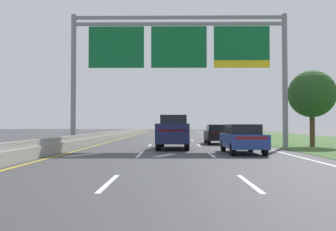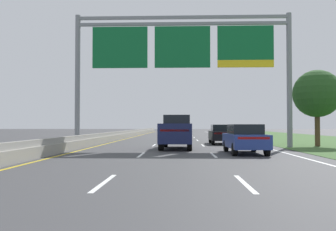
{
  "view_description": "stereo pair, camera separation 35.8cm",
  "coord_description": "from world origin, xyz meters",
  "px_view_note": "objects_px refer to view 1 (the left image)",
  "views": [
    {
      "loc": [
        -0.18,
        0.9,
        1.52
      ],
      "look_at": [
        -0.34,
        15.88,
        1.92
      ],
      "focal_mm": 38.85,
      "sensor_mm": 36.0,
      "label": 1
    },
    {
      "loc": [
        0.18,
        0.91,
        1.52
      ],
      "look_at": [
        -0.34,
        15.88,
        1.92
      ],
      "focal_mm": 38.85,
      "sensor_mm": 36.0,
      "label": 2
    }
  ],
  "objects_px": {
    "car_blue_right_lane_sedan": "(242,138)",
    "car_black_right_lane_sedan": "(217,134)",
    "car_darkgreen_centre_lane_sedan": "(173,132)",
    "overhead_sign_gantry": "(179,53)",
    "pickup_truck_navy": "(173,132)",
    "roadside_tree_mid": "(312,94)"
  },
  "relations": [
    {
      "from": "car_black_right_lane_sedan",
      "to": "roadside_tree_mid",
      "type": "height_order",
      "value": "roadside_tree_mid"
    },
    {
      "from": "overhead_sign_gantry",
      "to": "car_black_right_lane_sedan",
      "type": "height_order",
      "value": "overhead_sign_gantry"
    },
    {
      "from": "overhead_sign_gantry",
      "to": "car_darkgreen_centre_lane_sedan",
      "type": "xyz_separation_m",
      "value": [
        -0.36,
        11.05,
        -5.75
      ]
    },
    {
      "from": "car_black_right_lane_sedan",
      "to": "car_darkgreen_centre_lane_sedan",
      "type": "distance_m",
      "value": 7.42
    },
    {
      "from": "car_black_right_lane_sedan",
      "to": "car_blue_right_lane_sedan",
      "type": "relative_size",
      "value": 1.0
    },
    {
      "from": "car_blue_right_lane_sedan",
      "to": "overhead_sign_gantry",
      "type": "bearing_deg",
      "value": 30.62
    },
    {
      "from": "overhead_sign_gantry",
      "to": "car_darkgreen_centre_lane_sedan",
      "type": "relative_size",
      "value": 3.4
    },
    {
      "from": "car_blue_right_lane_sedan",
      "to": "car_black_right_lane_sedan",
      "type": "bearing_deg",
      "value": -0.26
    },
    {
      "from": "pickup_truck_navy",
      "to": "car_darkgreen_centre_lane_sedan",
      "type": "xyz_separation_m",
      "value": [
        0.02,
        12.5,
        -0.26
      ]
    },
    {
      "from": "car_black_right_lane_sedan",
      "to": "roadside_tree_mid",
      "type": "bearing_deg",
      "value": -116.89
    },
    {
      "from": "overhead_sign_gantry",
      "to": "roadside_tree_mid",
      "type": "height_order",
      "value": "overhead_sign_gantry"
    },
    {
      "from": "overhead_sign_gantry",
      "to": "roadside_tree_mid",
      "type": "bearing_deg",
      "value": 7.17
    },
    {
      "from": "car_darkgreen_centre_lane_sedan",
      "to": "car_blue_right_lane_sedan",
      "type": "bearing_deg",
      "value": -166.41
    },
    {
      "from": "car_blue_right_lane_sedan",
      "to": "roadside_tree_mid",
      "type": "height_order",
      "value": "roadside_tree_mid"
    },
    {
      "from": "car_black_right_lane_sedan",
      "to": "car_blue_right_lane_sedan",
      "type": "height_order",
      "value": "same"
    },
    {
      "from": "car_black_right_lane_sedan",
      "to": "car_darkgreen_centre_lane_sedan",
      "type": "bearing_deg",
      "value": 28.97
    },
    {
      "from": "car_black_right_lane_sedan",
      "to": "roadside_tree_mid",
      "type": "distance_m",
      "value": 7.83
    },
    {
      "from": "car_black_right_lane_sedan",
      "to": "pickup_truck_navy",
      "type": "bearing_deg",
      "value": 149.6
    },
    {
      "from": "overhead_sign_gantry",
      "to": "car_black_right_lane_sedan",
      "type": "bearing_deg",
      "value": 54.94
    },
    {
      "from": "car_black_right_lane_sedan",
      "to": "overhead_sign_gantry",
      "type": "bearing_deg",
      "value": 145.34
    },
    {
      "from": "overhead_sign_gantry",
      "to": "car_black_right_lane_sedan",
      "type": "relative_size",
      "value": 3.41
    },
    {
      "from": "overhead_sign_gantry",
      "to": "car_blue_right_lane_sedan",
      "type": "xyz_separation_m",
      "value": [
        3.33,
        -5.38,
        -5.75
      ]
    }
  ]
}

